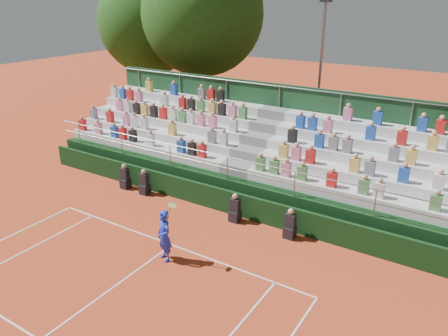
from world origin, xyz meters
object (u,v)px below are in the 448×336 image
Objects in this scene: tennis_player at (164,236)px; tree_west at (150,22)px; floodlight_mast at (321,64)px; tree_east at (203,14)px.

tennis_player is 19.54m from tree_west.
tree_west reaches higher than tennis_player.
floodlight_mast is at bearing 89.98° from tennis_player.
tennis_player is at bearing -90.02° from floodlight_mast.
tree_west is at bearing 131.69° from tennis_player.
floodlight_mast is (12.45, -0.44, -1.73)m from tree_west.
tree_east is (4.55, -0.25, 0.62)m from tree_west.
tree_west is 12.57m from floodlight_mast.
tree_west is at bearing 177.96° from floodlight_mast.
floodlight_mast is (7.90, -0.20, -2.34)m from tree_east.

